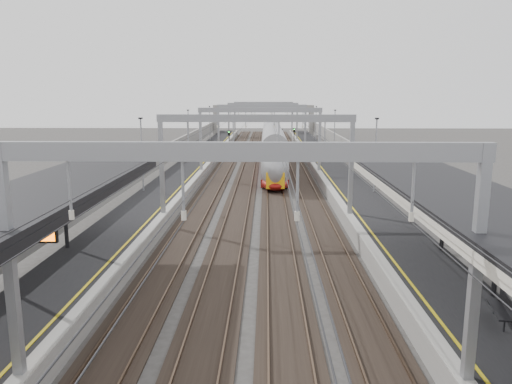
{
  "coord_description": "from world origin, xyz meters",
  "views": [
    {
      "loc": [
        0.68,
        -10.81,
        8.75
      ],
      "look_at": [
        0.0,
        21.83,
        2.48
      ],
      "focal_mm": 35.0,
      "sensor_mm": 36.0,
      "label": 1
    }
  ],
  "objects_px": {
    "overbridge": "(263,112)",
    "train": "(272,147)",
    "bench": "(504,307)",
    "signal_green": "(229,137)"
  },
  "relations": [
    {
      "from": "bench",
      "to": "signal_green",
      "type": "bearing_deg",
      "value": 102.83
    },
    {
      "from": "bench",
      "to": "signal_green",
      "type": "relative_size",
      "value": 0.56
    },
    {
      "from": "signal_green",
      "to": "train",
      "type": "bearing_deg",
      "value": -59.7
    },
    {
      "from": "train",
      "to": "bench",
      "type": "xyz_separation_m",
      "value": [
        7.42,
        -50.56,
        -0.49
      ]
    },
    {
      "from": "train",
      "to": "signal_green",
      "type": "height_order",
      "value": "train"
    },
    {
      "from": "overbridge",
      "to": "train",
      "type": "distance_m",
      "value": 44.03
    },
    {
      "from": "signal_green",
      "to": "bench",
      "type": "bearing_deg",
      "value": -77.17
    },
    {
      "from": "bench",
      "to": "overbridge",
      "type": "bearing_deg",
      "value": 95.4
    },
    {
      "from": "overbridge",
      "to": "train",
      "type": "xyz_separation_m",
      "value": [
        1.5,
        -43.88,
        -3.24
      ]
    },
    {
      "from": "train",
      "to": "overbridge",
      "type": "bearing_deg",
      "value": 91.96
    }
  ]
}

